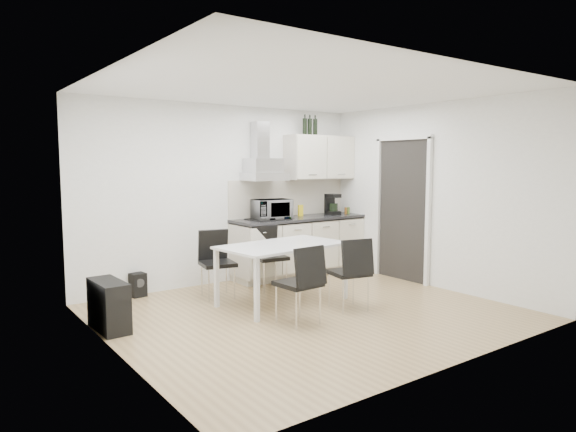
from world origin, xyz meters
name	(u,v)px	position (x,y,z in m)	size (l,w,h in m)	color
ground	(309,313)	(0.00, 0.00, 0.00)	(4.50, 4.50, 0.00)	tan
wall_back	(225,194)	(0.00, 2.00, 1.30)	(4.50, 0.10, 2.60)	white
wall_front	(456,218)	(0.00, -2.00, 1.30)	(4.50, 0.10, 2.60)	white
wall_left	(113,214)	(-2.25, 0.00, 1.30)	(0.10, 4.00, 2.60)	white
wall_right	(434,196)	(2.25, 0.00, 1.30)	(0.10, 4.00, 2.60)	white
ceiling	(309,88)	(0.00, 0.00, 2.60)	(4.50, 4.50, 0.00)	white
doorway	(402,211)	(2.21, 0.55, 1.05)	(0.08, 1.04, 2.10)	white
kitchenette	(300,222)	(1.19, 1.73, 0.83)	(2.22, 0.64, 2.52)	beige
dining_table	(283,250)	(0.00, 0.53, 0.68)	(1.64, 1.05, 0.75)	white
chair_far_left	(218,265)	(-0.54, 1.23, 0.44)	(0.44, 0.50, 0.88)	black
chair_far_right	(270,258)	(0.26, 1.21, 0.44)	(0.44, 0.50, 0.88)	black
chair_near_left	(298,284)	(-0.35, -0.26, 0.44)	(0.44, 0.50, 0.88)	black
chair_near_right	(349,273)	(0.47, -0.17, 0.44)	(0.44, 0.50, 0.88)	black
guitar_amp	(109,305)	(-2.10, 0.74, 0.27)	(0.30, 0.64, 0.53)	black
floor_speaker	(138,285)	(-1.38, 1.90, 0.16)	(0.19, 0.17, 0.31)	black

